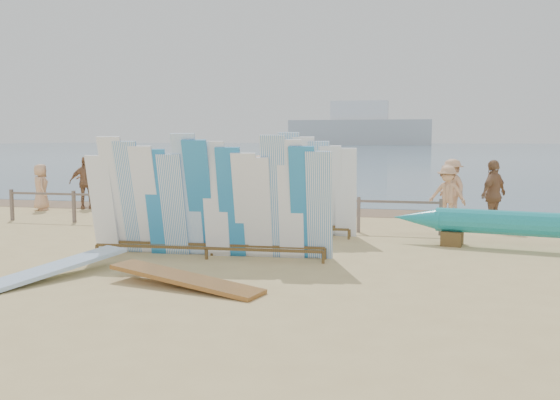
% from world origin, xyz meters
% --- Properties ---
extents(ground, '(160.00, 160.00, 0.00)m').
position_xyz_m(ground, '(0.00, 0.00, 0.00)').
color(ground, tan).
rests_on(ground, ground).
extents(ocean, '(320.00, 240.00, 0.02)m').
position_xyz_m(ocean, '(0.00, 128.00, 0.00)').
color(ocean, '#46647D').
rests_on(ocean, ground).
extents(wet_sand_strip, '(40.00, 2.60, 0.01)m').
position_xyz_m(wet_sand_strip, '(0.00, 7.20, 0.00)').
color(wet_sand_strip, brown).
rests_on(wet_sand_strip, ground).
extents(distant_ship, '(45.00, 8.00, 14.00)m').
position_xyz_m(distant_ship, '(-12.00, 180.00, 5.31)').
color(distant_ship, '#999EA3').
rests_on(distant_ship, ocean).
extents(fence, '(12.08, 0.08, 0.90)m').
position_xyz_m(fence, '(0.00, 3.00, 0.63)').
color(fence, '#6C5C52').
rests_on(fence, ground).
extents(main_surfboard_rack, '(4.96, 0.94, 2.47)m').
position_xyz_m(main_surfboard_rack, '(1.37, -0.83, 1.11)').
color(main_surfboard_rack, brown).
rests_on(main_surfboard_rack, ground).
extents(side_surfboard_rack, '(2.22, 0.79, 2.52)m').
position_xyz_m(side_surfboard_rack, '(2.93, 2.06, 1.13)').
color(side_surfboard_rack, brown).
rests_on(side_surfboard_rack, ground).
extents(outrigger_canoe, '(5.84, 1.56, 0.83)m').
position_xyz_m(outrigger_canoe, '(7.77, 1.36, 0.53)').
color(outrigger_canoe, brown).
rests_on(outrigger_canoe, ground).
extents(vendor_table, '(0.90, 0.76, 1.02)m').
position_xyz_m(vendor_table, '(2.23, 1.13, 0.34)').
color(vendor_table, brown).
rests_on(vendor_table, ground).
extents(flat_board_c, '(2.75, 1.26, 0.28)m').
position_xyz_m(flat_board_c, '(1.81, -3.18, 0.00)').
color(flat_board_c, brown).
rests_on(flat_board_c, ground).
extents(flat_board_b, '(1.57, 2.70, 0.34)m').
position_xyz_m(flat_board_b, '(-0.62, -3.08, 0.00)').
color(flat_board_b, '#8EB8E3').
rests_on(flat_board_b, ground).
extents(beach_chair_left, '(0.74, 0.75, 0.89)m').
position_xyz_m(beach_chair_left, '(0.41, 4.04, 0.26)').
color(beach_chair_left, red).
rests_on(beach_chair_left, ground).
extents(beach_chair_right, '(0.80, 0.81, 0.92)m').
position_xyz_m(beach_chair_right, '(2.01, 3.97, 0.27)').
color(beach_chair_right, red).
rests_on(beach_chair_right, ground).
extents(stroller, '(0.81, 0.95, 1.09)m').
position_xyz_m(stroller, '(2.92, 4.02, 0.44)').
color(stroller, red).
rests_on(stroller, ground).
extents(beachgoer_extra_1, '(1.12, 0.92, 1.77)m').
position_xyz_m(beachgoer_extra_1, '(-5.45, 6.05, 0.88)').
color(beachgoer_extra_1, '#8C6042').
rests_on(beachgoer_extra_1, ground).
extents(beachgoer_4, '(1.14, 0.72, 1.80)m').
position_xyz_m(beachgoer_4, '(-1.87, 3.99, 0.90)').
color(beachgoer_4, '#8C6042').
rests_on(beachgoer_4, ground).
extents(beachgoer_1, '(0.75, 0.65, 1.80)m').
position_xyz_m(beachgoer_1, '(-2.21, 5.29, 0.90)').
color(beachgoer_1, '#8C6042').
rests_on(beachgoer_1, ground).
extents(beachgoer_6, '(0.80, 1.02, 1.88)m').
position_xyz_m(beachgoer_6, '(0.93, 4.92, 0.94)').
color(beachgoer_6, tan).
rests_on(beachgoer_6, ground).
extents(beachgoer_8, '(0.65, 0.84, 1.55)m').
position_xyz_m(beachgoer_8, '(3.00, 3.77, 0.78)').
color(beachgoer_8, beige).
rests_on(beachgoer_8, ground).
extents(beachgoer_2, '(0.90, 0.82, 1.70)m').
position_xyz_m(beachgoer_2, '(-1.00, 4.45, 0.85)').
color(beachgoer_2, beige).
rests_on(beachgoer_2, ground).
extents(beachgoer_0, '(0.75, 0.80, 1.53)m').
position_xyz_m(beachgoer_0, '(-6.64, 5.33, 0.76)').
color(beachgoer_0, tan).
rests_on(beachgoer_0, ground).
extents(beachgoer_10, '(1.00, 1.13, 1.82)m').
position_xyz_m(beachgoer_10, '(7.36, 4.26, 0.91)').
color(beachgoer_10, '#8C6042').
rests_on(beachgoer_10, ground).
extents(beachgoer_extra_0, '(1.12, 0.73, 1.61)m').
position_xyz_m(beachgoer_extra_0, '(6.27, 5.29, 0.81)').
color(beachgoer_extra_0, tan).
rests_on(beachgoer_extra_0, ground).
extents(beachgoer_11, '(1.78, 1.12, 1.83)m').
position_xyz_m(beachgoer_11, '(-5.40, 7.05, 0.92)').
color(beachgoer_11, beige).
rests_on(beachgoer_11, ground).
extents(beachgoer_9, '(0.96, 1.21, 1.74)m').
position_xyz_m(beachgoer_9, '(6.49, 6.89, 0.87)').
color(beachgoer_9, tan).
rests_on(beachgoer_9, ground).
extents(beachgoer_5, '(1.58, 1.69, 1.89)m').
position_xyz_m(beachgoer_5, '(0.76, 6.37, 0.94)').
color(beachgoer_5, beige).
rests_on(beachgoer_5, ground).
extents(beachgoer_3, '(1.13, 0.73, 1.62)m').
position_xyz_m(beachgoer_3, '(-2.65, 5.79, 0.81)').
color(beachgoer_3, tan).
rests_on(beachgoer_3, ground).
extents(beachgoer_7, '(0.74, 0.64, 1.78)m').
position_xyz_m(beachgoer_7, '(1.79, 6.17, 0.89)').
color(beachgoer_7, '#8C6042').
rests_on(beachgoer_7, ground).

